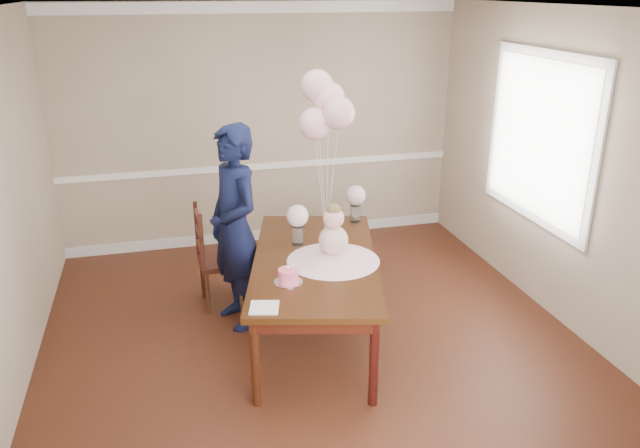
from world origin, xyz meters
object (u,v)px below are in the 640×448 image
at_px(dining_table_top, 315,261).
at_px(woman, 235,228).
at_px(birthday_cake, 288,276).
at_px(dining_chair_seat, 222,261).

bearing_deg(dining_table_top, woman, 157.24).
bearing_deg(birthday_cake, dining_chair_seat, 107.30).
distance_m(birthday_cake, dining_chair_seat, 1.34).
height_order(birthday_cake, dining_chair_seat, birthday_cake).
distance_m(birthday_cake, woman, 0.89).
bearing_deg(woman, dining_chair_seat, 175.18).
xyz_separation_m(dining_table_top, dining_chair_seat, (-0.69, 0.84, -0.29)).
relative_size(birthday_cake, dining_chair_seat, 0.35).
xyz_separation_m(birthday_cake, dining_chair_seat, (-0.38, 1.22, -0.37)).
relative_size(dining_chair_seat, woman, 0.23).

